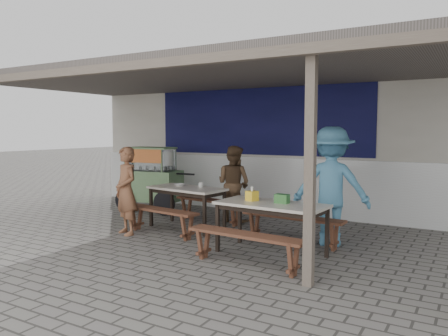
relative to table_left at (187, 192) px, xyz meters
name	(u,v)px	position (x,y,z in m)	size (l,w,h in m)	color
ground	(186,242)	(0.56, -0.82, -0.67)	(60.00, 60.00, 0.00)	#63605A
back_wall	(276,133)	(0.55, 2.76, 1.05)	(9.00, 1.28, 3.50)	beige
warung_roof	(216,76)	(0.57, 0.08, 2.04)	(9.00, 4.21, 2.81)	#5B544E
table_left	(187,192)	(0.00, 0.00, 0.00)	(1.50, 0.85, 0.75)	silver
bench_left_street	(161,215)	(-0.09, -0.65, -0.33)	(1.54, 0.48, 0.45)	brown
bench_left_wall	(210,205)	(0.09, 0.65, -0.33)	(1.54, 0.48, 0.45)	brown
table_right	(271,208)	(2.02, -0.78, 0.00)	(1.61, 0.84, 0.75)	silver
bench_right_street	(245,241)	(1.97, -1.48, -0.33)	(1.68, 0.39, 0.45)	brown
bench_right_wall	(292,222)	(2.06, -0.08, -0.33)	(1.68, 0.39, 0.45)	brown
vendor_cart	(152,177)	(-1.64, 1.00, 0.10)	(1.74, 0.82, 1.41)	#658C5D
patron_street_side	(126,191)	(-0.63, -0.90, 0.08)	(0.55, 0.36, 1.50)	brown
patron_wall_side	(234,184)	(0.44, 0.95, 0.07)	(0.72, 0.56, 1.48)	brown
patron_right_table	(331,186)	(2.59, 0.20, 0.25)	(1.19, 0.68, 1.84)	teal
tissue_box	(252,196)	(1.69, -0.74, 0.15)	(0.14, 0.14, 0.14)	yellow
donation_box	(282,199)	(2.16, -0.72, 0.14)	(0.19, 0.13, 0.13)	#357233
condiment_jar	(201,185)	(0.21, 0.14, 0.12)	(0.08, 0.08, 0.09)	beige
condiment_bowl	(180,185)	(-0.23, 0.09, 0.10)	(0.18, 0.18, 0.04)	silver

